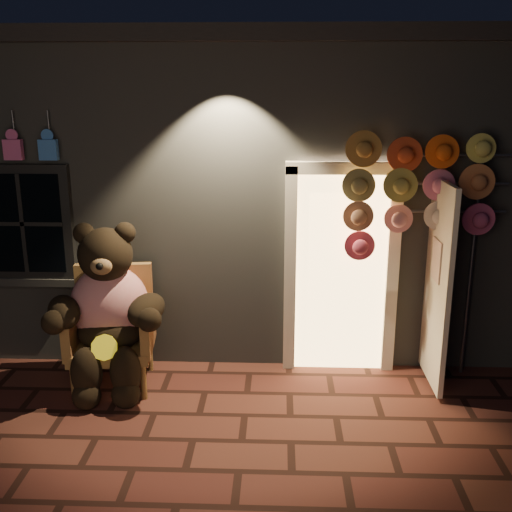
{
  "coord_description": "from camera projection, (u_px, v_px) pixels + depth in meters",
  "views": [
    {
      "loc": [
        0.72,
        -4.44,
        2.88
      ],
      "look_at": [
        0.5,
        1.0,
        1.35
      ],
      "focal_mm": 42.0,
      "sensor_mm": 36.0,
      "label": 1
    }
  ],
  "objects": [
    {
      "name": "ground",
      "position": [
        193.0,
        440.0,
        5.08
      ],
      "size": [
        60.0,
        60.0,
        0.0
      ],
      "primitive_type": "plane",
      "color": "#50271E",
      "rests_on": "ground"
    },
    {
      "name": "shop_building",
      "position": [
        229.0,
        172.0,
        8.45
      ],
      "size": [
        7.3,
        5.95,
        3.51
      ],
      "color": "slate",
      "rests_on": "ground"
    },
    {
      "name": "wicker_armchair",
      "position": [
        113.0,
        327.0,
        5.96
      ],
      "size": [
        0.88,
        0.81,
        1.17
      ],
      "rotation": [
        0.0,
        0.0,
        0.11
      ],
      "color": "olive",
      "rests_on": "ground"
    },
    {
      "name": "teddy_bear",
      "position": [
        108.0,
        310.0,
        5.76
      ],
      "size": [
        1.21,
        0.99,
        1.68
      ],
      "rotation": [
        0.0,
        0.0,
        0.11
      ],
      "color": "red",
      "rests_on": "ground"
    },
    {
      "name": "hat_rack",
      "position": [
        417.0,
        192.0,
        5.71
      ],
      "size": [
        1.57,
        0.22,
        2.47
      ],
      "color": "#59595E",
      "rests_on": "ground"
    }
  ]
}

